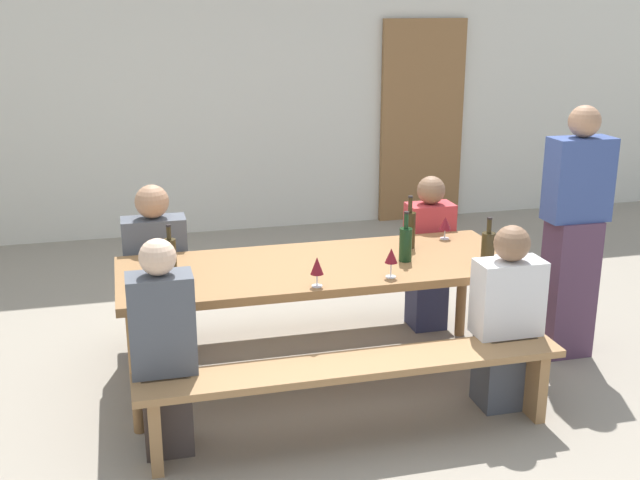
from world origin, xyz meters
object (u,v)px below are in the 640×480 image
Objects in this scene: tasting_table at (320,274)px; standing_host at (573,238)px; wine_bottle_0 at (406,243)px; wine_bottle_3 at (409,229)px; wine_bottle_1 at (488,249)px; seated_guest_far_1 at (428,256)px; wine_bottle_2 at (170,259)px; wine_glass_0 at (445,224)px; wine_glass_2 at (500,240)px; bench_near at (355,377)px; bench_far at (294,283)px; wine_glass_1 at (317,267)px; seated_guest_near_0 at (164,352)px; seated_guest_far_0 at (157,276)px; wine_glass_3 at (391,257)px; seated_guest_near_1 at (506,322)px; wooden_door at (422,122)px.

tasting_table is 1.68m from standing_host.
wine_bottle_0 is 0.19× the size of standing_host.
wine_bottle_3 is at bearing -12.69° from standing_host.
seated_guest_far_1 is (0.01, 0.91, -0.33)m from wine_bottle_1.
wine_glass_0 is (1.82, 0.36, -0.02)m from wine_bottle_2.
wine_bottle_3 reaches higher than wine_glass_2.
bench_near is 14.00× the size of wine_glass_2.
seated_guest_far_1 reaches higher than wine_bottle_0.
bench_far is 1.24m from wine_glass_1.
seated_guest_far_1 is (1.83, 0.66, -0.34)m from wine_bottle_2.
tasting_table is at bearing -58.56° from seated_guest_near_0.
wine_glass_0 is at bearing 90.62° from wine_bottle_1.
standing_host reaches higher than seated_guest_far_0.
wine_bottle_1 is 0.61m from wine_glass_0.
wine_glass_3 is 0.75m from seated_guest_near_1.
wine_glass_3 is at bearing -33.47° from seated_guest_far_1.
wine_bottle_0 is at bearing 54.72° from wine_glass_3.
wine_bottle_0 is 0.91× the size of wine_bottle_3.
bench_far is 1.39× the size of standing_host.
wine_bottle_0 is 1.64m from seated_guest_far_0.
seated_guest_near_1 is (1.05, -0.22, -0.35)m from wine_glass_1.
seated_guest_near_1 reaches higher than tasting_table.
wine_bottle_2 is at bearing 0.19° from standing_host.
seated_guest_near_0 is at bearing -126.49° from wooden_door.
standing_host is (2.65, 0.54, 0.25)m from seated_guest_near_0.
wooden_door is 1.27× the size of standing_host.
seated_guest_far_0 reaches higher than seated_guest_near_1.
wine_glass_1 is (-1.05, -0.67, 0.01)m from wine_glass_0.
bench_far is at bearing 99.01° from seated_guest_far_0.
seated_guest_near_1 is 2.23m from seated_guest_far_0.
wine_bottle_3 is 0.59m from wine_glass_3.
wine_glass_1 is (0.77, -0.31, -0.01)m from wine_bottle_2.
wine_bottle_3 reaches higher than wine_bottle_0.
tasting_table is 13.85× the size of wine_glass_3.
bench_near is 1.39× the size of standing_host.
seated_guest_near_1 reaches higher than wine_bottle_0.
tasting_table is at bearing -120.23° from wooden_door.
bench_near is at bearing -128.79° from wine_glass_3.
tasting_table is at bearing 90.00° from bench_near.
wine_glass_2 is 2.16m from seated_guest_near_0.
bench_near is 1.36m from wine_glass_2.
bench_far is at bearing 141.32° from wine_glass_2.
wine_glass_1 is (-0.11, -0.38, 0.18)m from tasting_table.
seated_guest_far_1 is (0.95, 1.34, 0.17)m from bench_near.
wine_bottle_2 is (-1.83, 0.25, 0.01)m from wine_bottle_1.
wine_glass_3 reaches higher than wine_glass_2.
seated_guest_far_0 reaches higher than seated_guest_far_1.
wine_bottle_0 is at bearing -8.19° from tasting_table.
wine_glass_1 reaches higher than wine_glass_2.
seated_guest_near_1 is at bearing -89.59° from wine_bottle_1.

